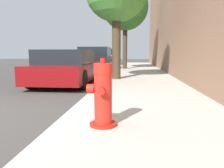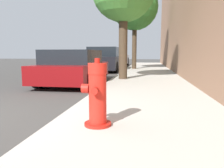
{
  "view_description": "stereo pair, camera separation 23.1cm",
  "coord_description": "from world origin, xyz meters",
  "px_view_note": "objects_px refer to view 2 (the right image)",
  "views": [
    {
      "loc": [
        2.76,
        -3.01,
        1.07
      ],
      "look_at": [
        2.38,
        0.89,
        0.52
      ],
      "focal_mm": 35.0,
      "sensor_mm": 36.0,
      "label": 1
    },
    {
      "loc": [
        2.99,
        -2.98,
        1.07
      ],
      "look_at": [
        2.38,
        0.89,
        0.52
      ],
      "focal_mm": 35.0,
      "sensor_mm": 36.0,
      "label": 2
    }
  ],
  "objects_px": {
    "fire_hydrant": "(97,95)",
    "parked_car_mid": "(105,60)",
    "parked_car_near": "(74,67)",
    "parked_car_far": "(116,58)",
    "street_tree_far": "(135,7)"
  },
  "relations": [
    {
      "from": "fire_hydrant",
      "to": "parked_car_mid",
      "type": "bearing_deg",
      "value": 100.29
    },
    {
      "from": "parked_car_near",
      "to": "street_tree_far",
      "type": "xyz_separation_m",
      "value": [
        1.78,
        6.08,
        3.23
      ]
    },
    {
      "from": "parked_car_far",
      "to": "street_tree_far",
      "type": "distance_m",
      "value": 6.24
    },
    {
      "from": "parked_car_mid",
      "to": "parked_car_far",
      "type": "height_order",
      "value": "parked_car_far"
    },
    {
      "from": "parked_car_near",
      "to": "parked_car_far",
      "type": "xyz_separation_m",
      "value": [
        -0.02,
        11.19,
        0.13
      ]
    },
    {
      "from": "fire_hydrant",
      "to": "parked_car_mid",
      "type": "height_order",
      "value": "parked_car_mid"
    },
    {
      "from": "fire_hydrant",
      "to": "street_tree_far",
      "type": "bearing_deg",
      "value": 90.8
    },
    {
      "from": "street_tree_far",
      "to": "parked_car_mid",
      "type": "bearing_deg",
      "value": -169.17
    },
    {
      "from": "parked_car_near",
      "to": "fire_hydrant",
      "type": "bearing_deg",
      "value": -67.97
    },
    {
      "from": "parked_car_far",
      "to": "parked_car_mid",
      "type": "bearing_deg",
      "value": -89.54
    },
    {
      "from": "parked_car_near",
      "to": "street_tree_far",
      "type": "distance_m",
      "value": 7.11
    },
    {
      "from": "fire_hydrant",
      "to": "parked_car_near",
      "type": "bearing_deg",
      "value": 112.03
    },
    {
      "from": "fire_hydrant",
      "to": "street_tree_far",
      "type": "xyz_separation_m",
      "value": [
        -0.15,
        10.86,
        3.27
      ]
    },
    {
      "from": "fire_hydrant",
      "to": "parked_car_mid",
      "type": "relative_size",
      "value": 0.22
    },
    {
      "from": "fire_hydrant",
      "to": "parked_car_mid",
      "type": "xyz_separation_m",
      "value": [
        -1.91,
        10.52,
        0.16
      ]
    }
  ]
}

